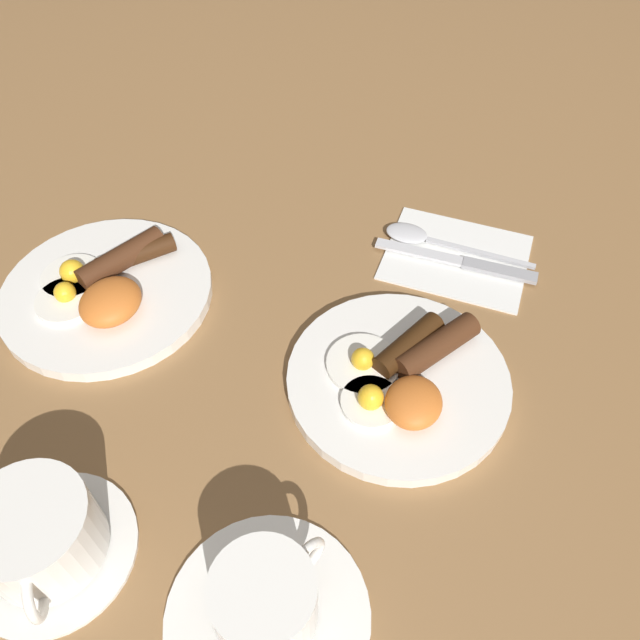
% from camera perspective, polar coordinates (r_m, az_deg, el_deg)
% --- Properties ---
extents(ground_plane, '(3.00, 3.00, 0.00)m').
position_cam_1_polar(ground_plane, '(0.66, 7.07, -5.89)').
color(ground_plane, olive).
extents(breakfast_plate_near, '(0.23, 0.23, 0.04)m').
position_cam_1_polar(breakfast_plate_near, '(0.65, 7.34, -5.27)').
color(breakfast_plate_near, white).
rests_on(breakfast_plate_near, ground_plane).
extents(breakfast_plate_far, '(0.24, 0.24, 0.05)m').
position_cam_1_polar(breakfast_plate_far, '(0.76, -18.87, 2.73)').
color(breakfast_plate_far, white).
rests_on(breakfast_plate_far, ground_plane).
extents(teacup_near, '(0.17, 0.17, 0.08)m').
position_cam_1_polar(teacup_near, '(0.53, -4.94, -24.52)').
color(teacup_near, white).
rests_on(teacup_near, ground_plane).
extents(teacup_far, '(0.15, 0.15, 0.08)m').
position_cam_1_polar(teacup_far, '(0.59, -24.23, -17.64)').
color(teacup_far, white).
rests_on(teacup_far, ground_plane).
extents(napkin, '(0.14, 0.17, 0.01)m').
position_cam_1_polar(napkin, '(0.80, 12.35, 5.70)').
color(napkin, white).
rests_on(napkin, ground_plane).
extents(knife, '(0.02, 0.20, 0.01)m').
position_cam_1_polar(knife, '(0.78, 13.06, 5.16)').
color(knife, silver).
rests_on(knife, napkin).
extents(spoon, '(0.04, 0.19, 0.01)m').
position_cam_1_polar(spoon, '(0.80, 9.20, 7.52)').
color(spoon, silver).
rests_on(spoon, napkin).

